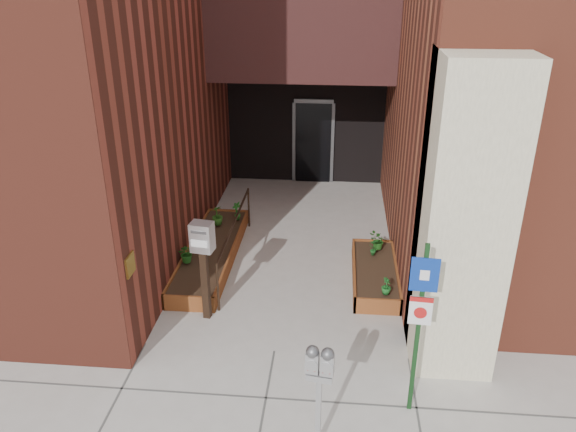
# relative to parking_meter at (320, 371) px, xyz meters

# --- Properties ---
(ground) EXTENTS (80.00, 80.00, 0.00)m
(ground) POSITION_rel_parking_meter_xyz_m (-0.73, 1.75, -1.13)
(ground) COLOR #9E9991
(ground) RESTS_ON ground
(planter_left) EXTENTS (0.90, 3.60, 0.30)m
(planter_left) POSITION_rel_parking_meter_xyz_m (-2.28, 4.45, -1.00)
(planter_left) COLOR brown
(planter_left) RESTS_ON ground
(planter_right) EXTENTS (0.80, 2.20, 0.30)m
(planter_right) POSITION_rel_parking_meter_xyz_m (0.87, 3.95, -1.00)
(planter_right) COLOR brown
(planter_right) RESTS_ON ground
(handrail) EXTENTS (0.04, 3.34, 0.90)m
(handrail) POSITION_rel_parking_meter_xyz_m (-1.78, 4.40, -0.39)
(handrail) COLOR black
(handrail) RESTS_ON ground
(parking_meter) EXTENTS (0.34, 0.18, 1.46)m
(parking_meter) POSITION_rel_parking_meter_xyz_m (0.00, 0.00, 0.00)
(parking_meter) COLOR #A4A4A6
(parking_meter) RESTS_ON ground
(sign_post) EXTENTS (0.33, 0.09, 2.43)m
(sign_post) POSITION_rel_parking_meter_xyz_m (1.17, 0.73, 0.36)
(sign_post) COLOR #133516
(sign_post) RESTS_ON ground
(payment_dropbox) EXTENTS (0.37, 0.30, 1.71)m
(payment_dropbox) POSITION_rel_parking_meter_xyz_m (-1.93, 2.54, 0.10)
(payment_dropbox) COLOR black
(payment_dropbox) RESTS_ON ground
(shrub_left_a) EXTENTS (0.43, 0.43, 0.36)m
(shrub_left_a) POSITION_rel_parking_meter_xyz_m (-2.57, 3.81, -0.65)
(shrub_left_a) COLOR #21601B
(shrub_left_a) RESTS_ON planter_left
(shrub_left_b) EXTENTS (0.28, 0.28, 0.36)m
(shrub_left_b) POSITION_rel_parking_meter_xyz_m (-2.27, 3.86, -0.65)
(shrub_left_b) COLOR #1A5B1A
(shrub_left_b) RESTS_ON planter_left
(shrub_left_c) EXTENTS (0.33, 0.33, 0.41)m
(shrub_left_c) POSITION_rel_parking_meter_xyz_m (-2.35, 5.46, -0.63)
(shrub_left_c) COLOR #2B5E1A
(shrub_left_c) RESTS_ON planter_left
(shrub_left_d) EXTENTS (0.29, 0.29, 0.40)m
(shrub_left_d) POSITION_rel_parking_meter_xyz_m (-1.98, 5.73, -0.63)
(shrub_left_d) COLOR #1F631C
(shrub_left_d) RESTS_ON planter_left
(shrub_right_a) EXTENTS (0.21, 0.21, 0.29)m
(shrub_right_a) POSITION_rel_parking_meter_xyz_m (1.00, 3.05, -0.69)
(shrub_right_a) COLOR #19581E
(shrub_right_a) RESTS_ON planter_right
(shrub_right_b) EXTENTS (0.18, 0.18, 0.34)m
(shrub_right_b) POSITION_rel_parking_meter_xyz_m (0.85, 4.39, -0.66)
(shrub_right_b) COLOR #19581E
(shrub_right_b) RESTS_ON planter_right
(shrub_right_c) EXTENTS (0.44, 0.44, 0.35)m
(shrub_right_c) POSITION_rel_parking_meter_xyz_m (0.95, 4.63, -0.66)
(shrub_right_c) COLOR #205B1A
(shrub_right_c) RESTS_ON planter_right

